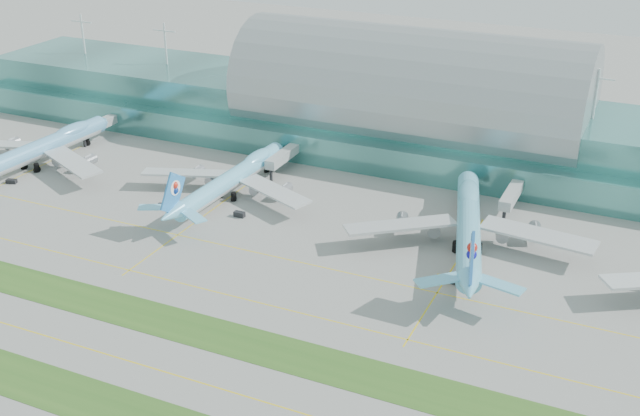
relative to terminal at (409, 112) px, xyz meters
The scene contains 15 objects.
ground 129.58m from the terminal, 90.00° to the right, with size 700.00×700.00×0.00m, color gray.
terminal is the anchor object (origin of this frame).
grass_strip_far 127.58m from the terminal, 90.00° to the right, with size 420.00×12.00×0.08m, color #2D591E.
taxiline_b 143.50m from the terminal, 90.00° to the right, with size 420.00×0.35×0.01m, color yellow.
taxiline_c 111.70m from the terminal, 90.01° to the right, with size 420.00×0.35×0.01m, color yellow.
taxiline_d 89.92m from the terminal, 90.01° to the right, with size 420.00×0.35×0.01m, color yellow.
airliner_a 125.81m from the terminal, 148.93° to the right, with size 64.79×73.67×20.27m.
airliner_b 69.40m from the terminal, 122.16° to the right, with size 59.37×67.36×18.55m.
airliner_c 72.54m from the terminal, 58.16° to the right, with size 64.62×74.71×20.91m.
gse_a 137.66m from the terminal, 147.28° to the right, with size 3.52×1.73×1.54m, color #C4A40B.
gse_b 133.14m from the terminal, 142.84° to the right, with size 3.24×1.74×1.28m, color black.
gse_c 91.78m from the terminal, 123.76° to the right, with size 3.61×1.68×1.30m, color black.
gse_d 77.47m from the terminal, 110.66° to the right, with size 3.21×1.66×1.56m, color black.
gse_e 92.00m from the terminal, 65.36° to the right, with size 3.49×1.66×1.53m, color gold.
gse_f 93.46m from the terminal, 63.27° to the right, with size 3.71×2.05×1.51m, color black.
Camera 1 is at (82.04, -124.26, 100.51)m, focal length 45.00 mm.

